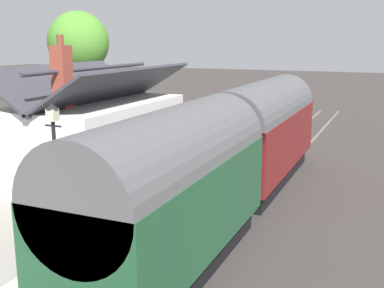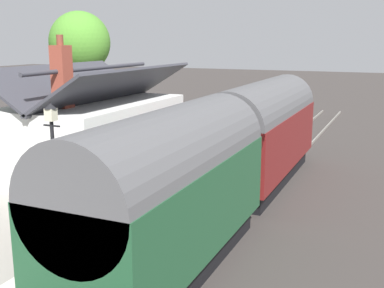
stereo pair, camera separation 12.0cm
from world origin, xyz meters
name	(u,v)px [view 2 (the right image)]	position (x,y,z in m)	size (l,w,h in m)	color
ground_plane	(206,207)	(0.00, 0.00, 0.00)	(160.00, 160.00, 0.00)	#383330
platform	(120,184)	(0.00, 3.69, 0.41)	(32.00, 5.38, 0.82)	gray
platform_edge_coping	(177,182)	(0.00, 1.18, 0.83)	(32.00, 0.36, 0.02)	beige
rail_near	(249,212)	(0.00, -1.62, 0.07)	(52.00, 0.08, 0.14)	gray
rail_far	(211,206)	(0.00, -0.18, 0.07)	(52.00, 0.08, 0.14)	gray
train	(229,152)	(-0.15, -0.90, 2.21)	(17.61, 2.73, 4.32)	black
station_building	(96,134)	(0.12, 4.80, 2.34)	(7.76, 4.57, 5.36)	white
bench_mid_platform	(225,122)	(10.66, 3.18, 1.30)	(1.42, 0.50, 0.88)	#26727F
planter_corner_building	(193,135)	(6.22, 3.27, 1.29)	(0.59, 0.59, 0.86)	black
planter_edge_far	(219,135)	(7.39, 2.27, 1.18)	(0.42, 0.42, 0.76)	#9E5138
lamp_post_platform	(53,145)	(-5.80, 1.93, 3.35)	(0.32, 0.50, 3.61)	black
station_sign_board	(32,205)	(-6.71, 1.92, 2.01)	(0.96, 0.06, 1.57)	black
tree_far_right	(80,43)	(11.63, 14.00, 5.82)	(4.13, 4.06, 7.90)	#4C3828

